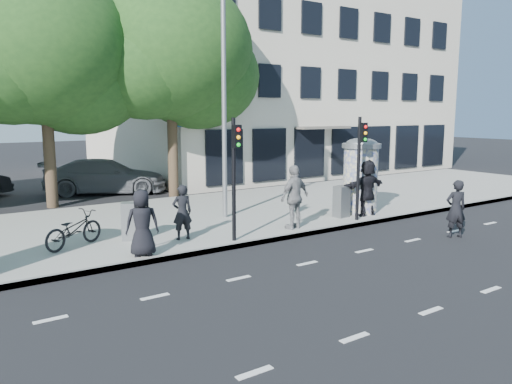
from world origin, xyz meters
TOP-DOWN VIEW (x-y plane):
  - ground at (0.00, 0.00)m, footprint 120.00×120.00m
  - sidewalk at (0.00, 7.50)m, footprint 40.00×8.00m
  - curb at (0.00, 3.55)m, footprint 40.00×0.10m
  - lane_dash_near at (0.00, -2.20)m, footprint 32.00×0.12m
  - lane_dash_far at (0.00, 1.40)m, footprint 32.00×0.12m
  - ad_column_right at (5.20, 4.70)m, footprint 1.36×1.36m
  - traffic_pole_near at (-0.60, 3.79)m, footprint 0.22×0.31m
  - traffic_pole_far at (4.20, 3.79)m, footprint 0.22×0.31m
  - street_lamp at (0.80, 6.63)m, footprint 0.25×0.93m
  - tree_near_left at (-3.50, 12.70)m, footprint 6.80×6.80m
  - tree_center at (1.50, 12.30)m, footprint 7.00×7.00m
  - building at (12.00, 19.99)m, footprint 20.30×15.85m
  - ped_a at (-3.27, 3.85)m, footprint 0.94×0.76m
  - ped_b at (-1.74, 4.77)m, footprint 0.61×0.44m
  - ped_e at (1.70, 4.05)m, footprint 1.24×0.83m
  - ped_f at (5.00, 4.21)m, footprint 1.82×0.68m
  - man_road at (5.34, 0.96)m, footprint 0.75×0.65m
  - bicycle at (-4.48, 5.64)m, footprint 1.38×1.91m
  - cabinet_left at (-2.95, 5.52)m, footprint 0.62×0.55m
  - cabinet_right at (4.09, 4.47)m, footprint 0.56×0.44m
  - car_right at (-0.66, 14.96)m, footprint 4.29×5.86m

SIDE VIEW (x-z plane):
  - ground at x=0.00m, z-range 0.00..0.00m
  - lane_dash_near at x=0.00m, z-range 0.00..0.01m
  - lane_dash_far at x=0.00m, z-range 0.00..0.01m
  - sidewalk at x=0.00m, z-range 0.00..0.15m
  - curb at x=0.00m, z-range -0.01..0.15m
  - bicycle at x=-4.48m, z-range 0.15..1.11m
  - cabinet_left at x=-2.95m, z-range 0.15..1.21m
  - cabinet_right at x=4.09m, z-range 0.15..1.22m
  - car_right at x=-0.66m, z-range 0.00..1.58m
  - man_road at x=5.34m, z-range 0.00..1.73m
  - ped_b at x=-1.74m, z-range 0.15..1.71m
  - ped_a at x=-3.27m, z-range 0.15..1.83m
  - ped_f at x=5.00m, z-range 0.15..2.10m
  - ped_e at x=1.70m, z-range 0.15..2.11m
  - ad_column_right at x=5.20m, z-range 0.21..2.86m
  - traffic_pole_near at x=-0.60m, z-range 0.53..3.93m
  - traffic_pole_far at x=4.20m, z-range 0.53..3.93m
  - street_lamp at x=0.80m, z-range 0.79..8.79m
  - building at x=12.00m, z-range -0.01..11.99m
  - tree_near_left at x=-3.50m, z-range 1.58..10.55m
  - tree_center at x=1.50m, z-range 1.66..10.96m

